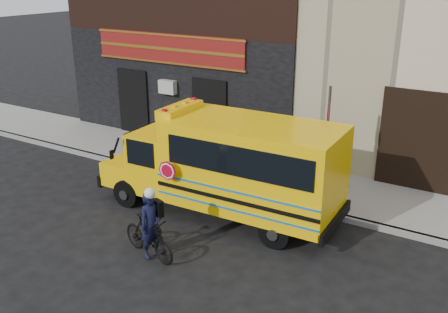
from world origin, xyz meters
The scene contains 7 objects.
ground centered at (0.00, 0.00, 0.00)m, with size 120.00×120.00×0.00m, color black.
curb centered at (0.00, 2.60, 0.07)m, with size 40.00×0.20×0.15m, color gray.
sidewalk centered at (0.00, 4.10, 0.07)m, with size 40.00×3.00×0.15m, color gray.
school_bus centered at (0.07, 1.30, 1.51)m, with size 6.95×2.53×2.92m.
sign_pole centered at (2.01, 3.23, 1.90)m, with size 0.13×0.29×3.47m.
bicycle centered at (-0.50, -1.51, 0.51)m, with size 0.48×1.71×1.03m, color black.
cyclist centered at (-0.39, -1.50, 0.81)m, with size 0.59×0.39×1.62m, color black.
Camera 1 is at (6.31, -9.36, 6.36)m, focal length 40.00 mm.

